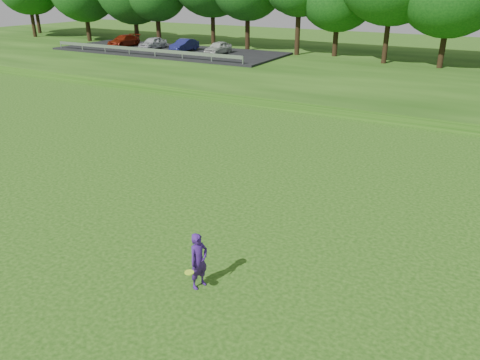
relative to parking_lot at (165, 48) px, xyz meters
The scene contains 5 objects.
ground 40.77m from the parking_lot, 53.54° to the right, with size 140.00×140.00×0.00m, color #18400C.
berm 24.26m from the parking_lot, ahead, with size 130.00×30.00×0.60m, color #18400C.
walking_path 27.40m from the parking_lot, 27.83° to the right, with size 130.00×1.60×0.04m, color gray.
parking_lot is the anchor object (origin of this frame).
woman 40.02m from the parking_lot, 51.70° to the right, with size 0.50×0.91×1.53m.
Camera 1 is at (6.37, -6.97, 7.29)m, focal length 35.00 mm.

